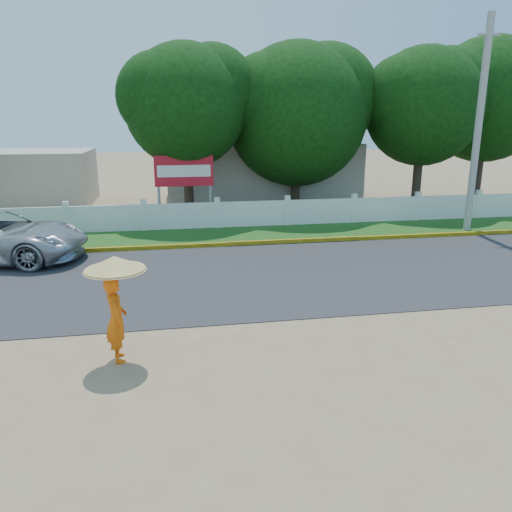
{
  "coord_description": "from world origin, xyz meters",
  "views": [
    {
      "loc": [
        -2.03,
        -9.32,
        4.51
      ],
      "look_at": [
        0.0,
        2.0,
        1.3
      ],
      "focal_mm": 35.0,
      "sensor_mm": 36.0,
      "label": 1
    }
  ],
  "objects": [
    {
      "name": "ground",
      "position": [
        0.0,
        0.0,
        0.0
      ],
      "size": [
        120.0,
        120.0,
        0.0
      ],
      "primitive_type": "plane",
      "color": "#9E8460",
      "rests_on": "ground"
    },
    {
      "name": "building_near",
      "position": [
        3.0,
        18.0,
        1.6
      ],
      "size": [
        10.0,
        6.0,
        3.2
      ],
      "primitive_type": "cube",
      "color": "#B7AD99",
      "rests_on": "ground"
    },
    {
      "name": "fence",
      "position": [
        0.0,
        11.2,
        0.55
      ],
      "size": [
        40.0,
        0.1,
        1.1
      ],
      "primitive_type": "cube",
      "color": "silver",
      "rests_on": "ground"
    },
    {
      "name": "billboard",
      "position": [
        -1.28,
        12.3,
        2.14
      ],
      "size": [
        2.5,
        0.13,
        2.95
      ],
      "color": "gray",
      "rests_on": "ground"
    },
    {
      "name": "monk_with_parasol",
      "position": [
        -3.06,
        -0.27,
        1.35
      ],
      "size": [
        1.14,
        1.14,
        2.07
      ],
      "color": "#E45C0C",
      "rests_on": "ground"
    },
    {
      "name": "utility_pole",
      "position": [
        10.1,
        8.97,
        4.14
      ],
      "size": [
        0.28,
        0.28,
        8.28
      ],
      "primitive_type": "cylinder",
      "color": "#979794",
      "rests_on": "ground"
    },
    {
      "name": "curb",
      "position": [
        0.0,
        8.05,
        0.08
      ],
      "size": [
        40.0,
        0.18,
        0.16
      ],
      "primitive_type": "cube",
      "color": "yellow",
      "rests_on": "ground"
    },
    {
      "name": "road",
      "position": [
        0.0,
        4.5,
        0.01
      ],
      "size": [
        60.0,
        7.0,
        0.02
      ],
      "primitive_type": "cube",
      "color": "#38383A",
      "rests_on": "ground"
    },
    {
      "name": "grass_verge",
      "position": [
        0.0,
        9.75,
        0.01
      ],
      "size": [
        60.0,
        3.5,
        0.03
      ],
      "primitive_type": "cube",
      "color": "#2D601E",
      "rests_on": "ground"
    },
    {
      "name": "tree_row",
      "position": [
        5.05,
        14.42,
        4.88
      ],
      "size": [
        33.38,
        7.61,
        8.55
      ],
      "color": "#473828",
      "rests_on": "ground"
    },
    {
      "name": "building_far",
      "position": [
        -10.0,
        19.0,
        1.4
      ],
      "size": [
        8.0,
        5.0,
        2.8
      ],
      "primitive_type": "cube",
      "color": "#B7AD99",
      "rests_on": "ground"
    }
  ]
}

